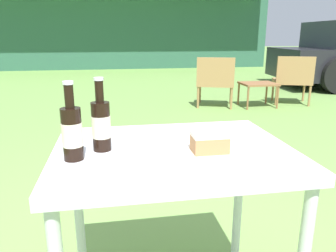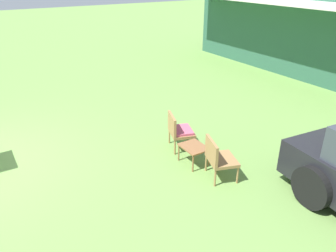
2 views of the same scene
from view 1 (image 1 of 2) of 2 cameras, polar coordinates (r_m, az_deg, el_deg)
name	(u,v)px [view 1 (image 1 of 2)]	position (r m, az deg, el deg)	size (l,w,h in m)	color
cabin_building	(105,22)	(12.84, -10.94, 17.43)	(11.15, 4.52, 3.14)	#2D5B47
wicker_chair_cushioned	(215,80)	(5.26, 8.26, 8.01)	(0.70, 0.64, 0.79)	#9E7547
wicker_chair_plain	(293,78)	(5.78, 20.94, 7.88)	(0.70, 0.65, 0.79)	#9E7547
garden_side_table	(258,86)	(5.43, 15.45, 6.80)	(0.54, 0.43, 0.38)	brown
patio_table	(173,170)	(1.18, 0.83, -7.67)	(0.82, 0.62, 0.74)	silver
cake_on_plate	(205,148)	(1.08, 6.39, -3.79)	(0.25, 0.25, 0.08)	silver
cola_bottle_near	(101,124)	(1.12, -11.57, 0.32)	(0.06, 0.06, 0.25)	black
cola_bottle_far	(72,132)	(1.06, -16.38, -0.96)	(0.06, 0.06, 0.25)	black
fork	(190,156)	(1.06, 3.78, -5.29)	(0.16, 0.04, 0.01)	silver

